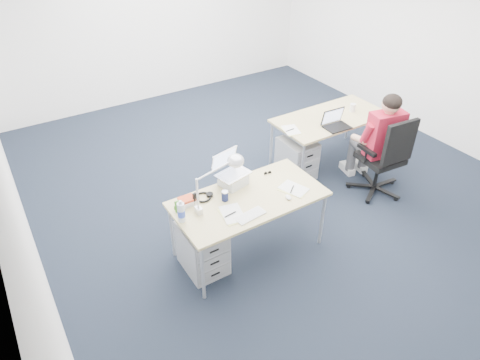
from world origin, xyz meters
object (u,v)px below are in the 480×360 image
(headphones, at_px, (203,197))
(drawer_pedestal_far, at_px, (297,158))
(drawer_pedestal_near, at_px, (203,248))
(seated_person, at_px, (375,140))
(cordless_phone, at_px, (195,199))
(can_koozie, at_px, (225,196))
(dark_laptop, at_px, (338,119))
(wireless_keyboard, at_px, (250,215))
(desk_lamp, at_px, (212,185))
(desk_near, at_px, (249,201))
(bear_figurine, at_px, (177,206))
(office_chair, at_px, (380,171))
(water_bottle, at_px, (181,211))
(computer_mouse, at_px, (288,197))
(silver_laptop, at_px, (233,170))
(desk_far, at_px, (330,120))
(book_stack, at_px, (187,201))
(far_cup, at_px, (353,108))
(sunglasses, at_px, (268,173))

(headphones, bearing_deg, drawer_pedestal_far, 26.67)
(drawer_pedestal_near, xyz_separation_m, drawer_pedestal_far, (1.94, 0.87, 0.00))
(seated_person, xyz_separation_m, cordless_phone, (-2.61, -0.01, 0.12))
(can_koozie, bearing_deg, dark_laptop, 15.31)
(wireless_keyboard, height_order, desk_lamp, desk_lamp)
(headphones, bearing_deg, desk_near, -24.38)
(wireless_keyboard, bearing_deg, seated_person, 5.34)
(drawer_pedestal_far, xyz_separation_m, bear_figurine, (-2.11, -0.71, 0.52))
(office_chair, height_order, desk_lamp, desk_lamp)
(cordless_phone, bearing_deg, can_koozie, -37.29)
(seated_person, distance_m, can_koozie, 2.32)
(drawer_pedestal_far, bearing_deg, desk_lamp, -154.60)
(drawer_pedestal_far, relative_size, water_bottle, 2.29)
(computer_mouse, height_order, headphones, headphones)
(drawer_pedestal_far, distance_m, water_bottle, 2.37)
(dark_laptop, bearing_deg, cordless_phone, -165.48)
(desk_near, distance_m, wireless_keyboard, 0.30)
(wireless_keyboard, xyz_separation_m, dark_laptop, (1.98, 0.92, 0.12))
(wireless_keyboard, bearing_deg, silver_laptop, 69.52)
(drawer_pedestal_near, distance_m, water_bottle, 0.61)
(office_chair, xyz_separation_m, silver_laptop, (-2.07, 0.27, 0.59))
(office_chair, xyz_separation_m, water_bottle, (-2.81, 0.02, 0.53))
(computer_mouse, bearing_deg, headphones, 161.50)
(desk_far, height_order, silver_laptop, silver_laptop)
(desk_near, xyz_separation_m, headphones, (-0.41, 0.25, 0.07))
(headphones, bearing_deg, desk_far, 23.06)
(drawer_pedestal_near, height_order, book_stack, book_stack)
(office_chair, bearing_deg, desk_far, 99.69)
(wireless_keyboard, height_order, bear_figurine, bear_figurine)
(computer_mouse, bearing_deg, far_cup, 43.53)
(far_cup, bearing_deg, computer_mouse, -150.42)
(desk_far, xyz_separation_m, desk_lamp, (-2.37, -0.89, 0.32))
(desk_near, distance_m, headphones, 0.48)
(headphones, bearing_deg, book_stack, -171.54)
(dark_laptop, bearing_deg, desk_lamp, -161.47)
(desk_far, xyz_separation_m, bear_figurine, (-2.71, -0.76, 0.11))
(drawer_pedestal_far, xyz_separation_m, computer_mouse, (-1.05, -1.13, 0.47))
(silver_laptop, height_order, far_cup, silver_laptop)
(dark_laptop, bearing_deg, desk_near, -156.84)
(office_chair, bearing_deg, dark_laptop, 114.33)
(silver_laptop, xyz_separation_m, book_stack, (-0.57, -0.05, -0.14))
(headphones, relative_size, sunglasses, 2.45)
(silver_laptop, relative_size, bear_figurine, 2.73)
(can_koozie, relative_size, dark_laptop, 0.34)
(office_chair, height_order, can_koozie, office_chair)
(bear_figurine, bearing_deg, water_bottle, -118.81)
(drawer_pedestal_near, bearing_deg, sunglasses, 13.34)
(office_chair, distance_m, can_koozie, 2.34)
(far_cup, bearing_deg, desk_near, -158.73)
(book_stack, bearing_deg, desk_near, -22.28)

